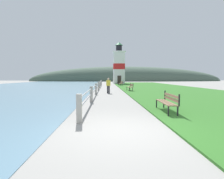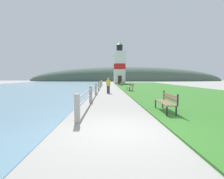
% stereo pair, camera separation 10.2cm
% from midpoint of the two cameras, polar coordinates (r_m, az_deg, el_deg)
% --- Properties ---
extents(ground_plane, '(160.00, 160.00, 0.00)m').
position_cam_midpoint_polar(ground_plane, '(5.38, 2.99, -13.41)').
color(ground_plane, gray).
extents(grass_verge, '(12.00, 56.30, 0.06)m').
position_cam_midpoint_polar(grass_verge, '(25.22, 16.66, 0.28)').
color(grass_verge, '#2D6623').
rests_on(grass_verge, ground_plane).
extents(water_strip, '(24.00, 90.08, 0.01)m').
position_cam_midpoint_polar(water_strip, '(27.53, -31.30, 0.11)').
color(water_strip, slate).
rests_on(water_strip, ground_plane).
extents(seawall_railing, '(0.18, 31.08, 1.03)m').
position_cam_midpoint_polar(seawall_railing, '(21.61, -4.34, 1.35)').
color(seawall_railing, '#A8A399').
rests_on(seawall_railing, ground_plane).
extents(park_bench_near, '(0.56, 2.02, 0.94)m').
position_cam_midpoint_polar(park_bench_near, '(8.31, 17.76, -3.57)').
color(park_bench_near, brown).
rests_on(park_bench_near, ground_plane).
extents(park_bench_midway, '(0.56, 1.69, 0.94)m').
position_cam_midpoint_polar(park_bench_midway, '(20.33, 6.20, 0.99)').
color(park_bench_midway, brown).
rests_on(park_bench_midway, ground_plane).
extents(park_bench_far, '(0.71, 2.01, 0.94)m').
position_cam_midpoint_polar(park_bench_far, '(32.58, 3.20, 2.15)').
color(park_bench_far, brown).
rests_on(park_bench_far, ground_plane).
extents(lighthouse, '(3.13, 3.13, 10.23)m').
position_cam_midpoint_polar(lighthouse, '(43.69, 2.52, 7.77)').
color(lighthouse, white).
rests_on(lighthouse, ground_plane).
extents(person_strolling, '(0.43, 0.35, 1.53)m').
position_cam_midpoint_polar(person_strolling, '(17.56, -1.04, 1.50)').
color(person_strolling, '#28282D').
rests_on(person_strolling, ground_plane).
extents(distant_hillside, '(80.00, 16.00, 12.00)m').
position_cam_midpoint_polar(distant_hillside, '(73.15, 4.91, 2.77)').
color(distant_hillside, '#475B4C').
rests_on(distant_hillside, ground_plane).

